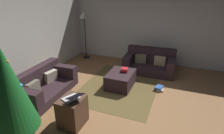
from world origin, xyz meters
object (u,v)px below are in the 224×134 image
couch_left (43,85)px  side_table (72,112)px  ottoman (121,80)px  laptop (73,97)px  tv_remote (123,72)px  couch_right (150,63)px  corner_lamp (84,18)px  gift_box (125,70)px  book_stack (159,88)px  christmas_tree (8,88)px

couch_left → side_table: (-0.72, -1.33, 0.02)m
ottoman → laptop: bearing=170.4°
ottoman → tv_remote: bearing=-71.2°
side_table → tv_remote: bearing=-13.3°
couch_right → corner_lamp: size_ratio=0.90×
tv_remote → ottoman: bearing=85.8°
gift_box → ottoman: bearing=148.8°
couch_left → side_table: size_ratio=2.89×
corner_lamp → couch_right: bearing=-98.7°
laptop → corner_lamp: corner_lamp is taller
book_stack → laptop: bearing=146.3°
gift_box → book_stack: 1.06m
couch_right → christmas_tree: bearing=64.2°
christmas_tree → laptop: christmas_tree is taller
couch_right → side_table: size_ratio=2.69×
laptop → side_table: bearing=65.6°
ottoman → gift_box: gift_box is taller
ottoman → corner_lamp: size_ratio=0.50×
book_stack → corner_lamp: corner_lamp is taller
tv_remote → side_table: bearing=143.7°
gift_box → corner_lamp: bearing=52.4°
gift_box → couch_left: bearing=125.3°
couch_right → side_table: 3.34m
gift_box → corner_lamp: (1.63, 2.12, 1.06)m
book_stack → corner_lamp: bearing=63.1°
side_table → book_stack: side_table is taller
christmas_tree → corner_lamp: size_ratio=1.06×
couch_right → gift_box: size_ratio=8.17×
ottoman → corner_lamp: 3.00m
gift_box → corner_lamp: size_ratio=0.11×
side_table → corner_lamp: 4.16m
gift_box → book_stack: size_ratio=0.71×
ottoman → book_stack: (0.18, -1.05, -0.16)m
ottoman → laptop: size_ratio=1.89×
tv_remote → laptop: 1.95m
book_stack → couch_right: bearing=23.2°
laptop → corner_lamp: (3.63, 1.72, 0.87)m
couch_left → gift_box: couch_left is taller
couch_right → book_stack: couch_right is taller
couch_left → ottoman: size_ratio=1.95×
tv_remote → couch_left: bearing=100.1°
tv_remote → corner_lamp: bearing=27.6°
ottoman → book_stack: size_ratio=3.21×
christmas_tree → ottoman: bearing=-25.3°
ottoman → side_table: side_table is taller
couch_right → laptop: laptop is taller
ottoman → christmas_tree: christmas_tree is taller
laptop → corner_lamp: size_ratio=0.26×
tv_remote → side_table: (-1.88, 0.44, -0.13)m
tv_remote → corner_lamp: 2.94m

